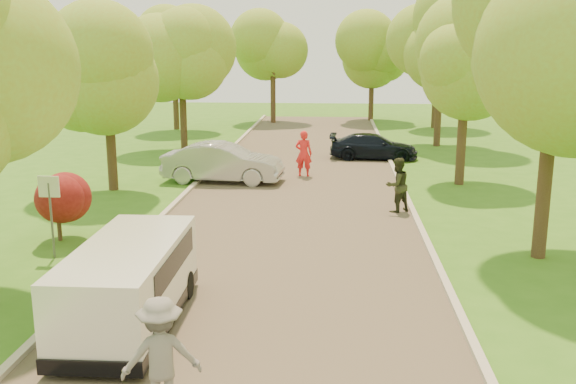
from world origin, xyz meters
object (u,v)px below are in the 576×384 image
(street_sign, at_px, (50,199))
(skateboarder, at_px, (161,356))
(minivan, at_px, (130,283))
(person_olive, at_px, (397,185))
(dark_sedan, at_px, (373,146))
(person_striped, at_px, (304,154))
(silver_sedan, at_px, (223,163))

(street_sign, relative_size, skateboarder, 1.21)
(minivan, distance_m, person_olive, 11.08)
(minivan, distance_m, dark_sedan, 20.31)
(skateboarder, height_order, person_olive, skateboarder)
(person_striped, bearing_deg, street_sign, 68.42)
(silver_sedan, bearing_deg, minivan, -172.79)
(minivan, bearing_deg, street_sign, 129.49)
(silver_sedan, distance_m, person_striped, 3.48)
(minivan, bearing_deg, skateboarder, -65.62)
(minivan, xyz_separation_m, skateboarder, (1.49, -3.17, 0.13))
(dark_sedan, height_order, person_striped, person_striped)
(street_sign, xyz_separation_m, person_striped, (5.94, 11.09, -0.59))
(minivan, relative_size, silver_sedan, 0.94)
(person_striped, bearing_deg, silver_sedan, 30.00)
(minivan, distance_m, silver_sedan, 13.61)
(person_olive, bearing_deg, person_striped, -94.26)
(street_sign, relative_size, dark_sedan, 0.51)
(dark_sedan, distance_m, person_olive, 10.16)
(person_striped, height_order, person_olive, person_striped)
(street_sign, height_order, dark_sedan, street_sign)
(person_olive, bearing_deg, dark_sedan, -123.82)
(person_striped, bearing_deg, minivan, 86.59)
(street_sign, relative_size, silver_sedan, 0.45)
(skateboarder, bearing_deg, dark_sedan, -117.54)
(street_sign, bearing_deg, skateboarder, -55.85)
(street_sign, xyz_separation_m, person_olive, (9.31, 5.42, -0.65))
(street_sign, distance_m, skateboarder, 8.55)
(street_sign, relative_size, person_striped, 1.12)
(minivan, distance_m, skateboarder, 3.51)
(silver_sedan, distance_m, skateboarder, 16.90)
(minivan, bearing_deg, person_striped, 79.21)
(skateboarder, relative_size, person_striped, 0.93)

